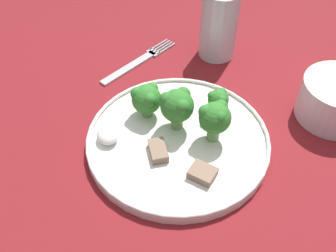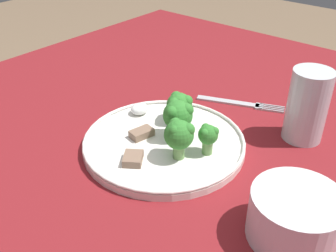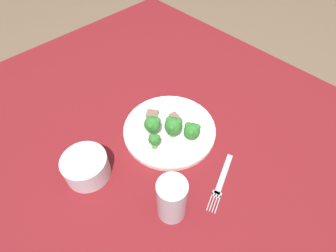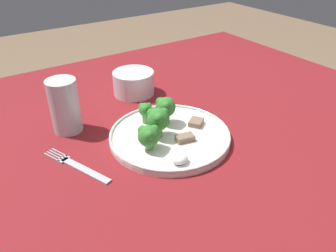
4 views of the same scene
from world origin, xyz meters
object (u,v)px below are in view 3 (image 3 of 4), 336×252
dinner_plate (170,129)px  cream_bowl (86,167)px  drinking_glass (172,201)px  fork (221,181)px

dinner_plate → cream_bowl: cream_bowl is taller
drinking_glass → fork: bearing=-103.3°
fork → drinking_glass: drinking_glass is taller
fork → cream_bowl: (0.26, 0.23, 0.03)m
cream_bowl → drinking_glass: 0.24m
cream_bowl → fork: bearing=-138.1°
drinking_glass → cream_bowl: bearing=20.9°
drinking_glass → dinner_plate: bearing=-43.2°
cream_bowl → drinking_glass: size_ratio=0.91×
cream_bowl → drinking_glass: (-0.23, -0.09, 0.03)m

